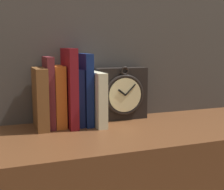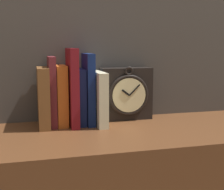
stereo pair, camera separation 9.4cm
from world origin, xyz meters
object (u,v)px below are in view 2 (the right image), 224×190
at_px(book_slot0_brown, 43,97).
at_px(book_slot4_navy, 80,97).
at_px(clock, 126,94).
at_px(book_slot5_navy, 88,89).
at_px(book_slot2_orange, 61,95).
at_px(book_slot6_cream, 99,98).
at_px(book_slot3_maroon, 72,87).
at_px(book_slot1_maroon, 52,91).

distance_m(book_slot0_brown, book_slot4_navy, 0.12).
distance_m(clock, book_slot5_navy, 0.15).
bearing_deg(book_slot4_navy, clock, 7.85).
bearing_deg(book_slot0_brown, book_slot2_orange, 9.95).
height_order(book_slot5_navy, book_slot6_cream, book_slot5_navy).
bearing_deg(book_slot0_brown, clock, 6.26).
bearing_deg(clock, book_slot3_maroon, -169.63).
relative_size(book_slot1_maroon, book_slot6_cream, 1.29).
height_order(book_slot0_brown, book_slot5_navy, book_slot5_navy).
relative_size(clock, book_slot1_maroon, 0.84).
bearing_deg(book_slot4_navy, book_slot0_brown, -175.96).
xyz_separation_m(clock, book_slot1_maroon, (-0.26, -0.02, 0.02)).
bearing_deg(book_slot0_brown, book_slot6_cream, -3.79).
bearing_deg(book_slot3_maroon, book_slot4_navy, 24.57).
xyz_separation_m(book_slot0_brown, book_slot3_maroon, (0.09, -0.00, 0.03)).
relative_size(book_slot4_navy, book_slot6_cream, 1.05).
height_order(book_slot1_maroon, book_slot2_orange, book_slot1_maroon).
height_order(book_slot1_maroon, book_slot5_navy, book_slot5_navy).
height_order(book_slot4_navy, book_slot5_navy, book_slot5_navy).
bearing_deg(clock, book_slot1_maroon, -174.89).
relative_size(clock, book_slot2_orange, 0.97).
bearing_deg(book_slot5_navy, book_slot1_maroon, 178.09).
bearing_deg(clock, book_slot4_navy, -172.15).
bearing_deg(book_slot4_navy, book_slot6_cream, -19.27).
relative_size(book_slot1_maroon, book_slot5_navy, 0.96).
distance_m(book_slot2_orange, book_slot5_navy, 0.09).
bearing_deg(book_slot1_maroon, clock, 5.11).
distance_m(book_slot3_maroon, book_slot4_navy, 0.05).
xyz_separation_m(book_slot3_maroon, book_slot5_navy, (0.05, 0.01, -0.01)).
bearing_deg(book_slot6_cream, book_slot4_navy, 160.73).
bearing_deg(clock, book_slot6_cream, -158.25).
bearing_deg(book_slot5_navy, clock, 10.95).
height_order(book_slot1_maroon, book_slot3_maroon, book_slot3_maroon).
bearing_deg(book_slot3_maroon, book_slot2_orange, 157.61).
height_order(book_slot3_maroon, book_slot4_navy, book_slot3_maroon).
distance_m(book_slot1_maroon, book_slot3_maroon, 0.07).
xyz_separation_m(book_slot0_brown, book_slot4_navy, (0.12, 0.01, -0.00)).
relative_size(clock, book_slot4_navy, 1.03).
xyz_separation_m(book_slot1_maroon, book_slot4_navy, (0.09, 0.00, -0.02)).
relative_size(book_slot0_brown, book_slot2_orange, 0.97).
xyz_separation_m(book_slot1_maroon, book_slot2_orange, (0.03, 0.00, -0.01)).
xyz_separation_m(book_slot0_brown, book_slot1_maroon, (0.03, 0.01, 0.02)).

